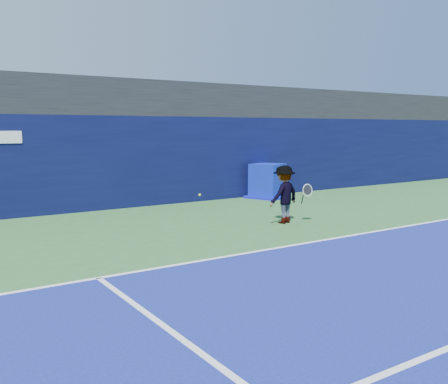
{
  "coord_description": "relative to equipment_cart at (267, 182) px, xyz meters",
  "views": [
    {
      "loc": [
        -7.79,
        -5.24,
        2.6
      ],
      "look_at": [
        -0.94,
        5.2,
        1.0
      ],
      "focal_mm": 40.0,
      "sensor_mm": 36.0,
      "label": 1
    }
  ],
  "objects": [
    {
      "name": "tennis_player",
      "position": [
        -2.78,
        -4.26,
        0.21
      ],
      "size": [
        1.3,
        0.78,
        1.59
      ],
      "color": "silver",
      "rests_on": "ground"
    },
    {
      "name": "equipment_cart",
      "position": [
        0.0,
        0.0,
        0.0
      ],
      "size": [
        1.74,
        1.74,
        1.28
      ],
      "color": "#0B1AA2",
      "rests_on": "ground"
    },
    {
      "name": "baseline",
      "position": [
        -3.81,
        -6.45,
        -0.57
      ],
      "size": [
        24.0,
        0.1,
        0.01
      ],
      "primitive_type": "cube",
      "color": "white",
      "rests_on": "ground"
    },
    {
      "name": "ground",
      "position": [
        -3.81,
        -9.45,
        -0.58
      ],
      "size": [
        80.0,
        80.0,
        0.0
      ],
      "primitive_type": "plane",
      "color": "#2E652D",
      "rests_on": "ground"
    },
    {
      "name": "back_wall_assembly",
      "position": [
        -3.81,
        1.05,
        0.92
      ],
      "size": [
        36.0,
        1.03,
        3.0
      ],
      "color": "black",
      "rests_on": "ground"
    },
    {
      "name": "tennis_ball",
      "position": [
        -5.54,
        -4.4,
        0.42
      ],
      "size": [
        0.06,
        0.06,
        0.06
      ],
      "color": "#BFE619",
      "rests_on": "ground"
    },
    {
      "name": "stadium_band",
      "position": [
        -3.81,
        2.05,
        3.02
      ],
      "size": [
        36.0,
        3.0,
        1.2
      ],
      "primitive_type": "cube",
      "color": "black",
      "rests_on": "back_wall_assembly"
    }
  ]
}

